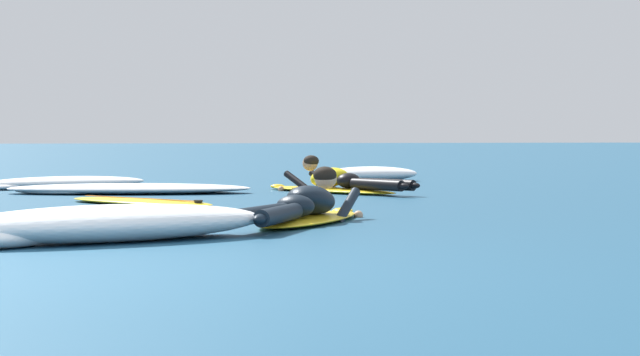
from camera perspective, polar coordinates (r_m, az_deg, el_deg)
ground_plane at (r=17.03m, az=-11.02°, el=-0.49°), size 120.00×120.00×0.00m
surfer_near at (r=10.28m, az=-0.75°, el=-1.48°), size 1.58×2.45×0.54m
surfer_far at (r=15.39m, az=0.85°, el=-0.24°), size 1.82×2.44×0.53m
drifting_surfboard at (r=13.09m, az=-8.73°, el=-1.15°), size 1.87×1.95×0.16m
whitewater_front at (r=17.05m, az=-12.32°, el=-0.22°), size 2.43×1.41×0.17m
whitewater_mid_left at (r=8.75m, az=-10.22°, el=-2.25°), size 2.55×1.52×0.28m
whitewater_back at (r=15.46m, az=-9.29°, el=-0.52°), size 3.28×1.38×0.13m
whitewater_far_band at (r=18.96m, az=2.46°, el=0.18°), size 1.67×0.87×0.24m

